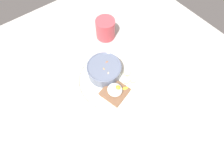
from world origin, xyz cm
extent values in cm
cube|color=beige|center=(0.00, 0.00, 1.00)|extent=(120.00, 120.00, 2.00)
cylinder|color=silver|center=(0.00, 0.00, 2.50)|extent=(28.71, 28.71, 1.00)
torus|color=silver|center=(0.00, 0.00, 3.30)|extent=(28.51, 28.51, 0.60)
cylinder|color=slate|center=(4.19, 0.80, 5.75)|extent=(13.95, 13.95, 5.50)
torus|color=slate|center=(4.19, 0.80, 8.50)|extent=(14.15, 14.15, 0.60)
cylinder|color=white|center=(4.19, 0.80, 5.62)|extent=(12.55, 12.55, 4.84)
ellipsoid|color=white|center=(4.19, 0.80, 7.84)|extent=(11.93, 11.93, 1.20)
ellipsoid|color=#D3BA8A|center=(2.80, 2.34, 8.08)|extent=(0.92, 1.25, 0.49)
ellipsoid|color=beige|center=(7.63, 2.50, 8.08)|extent=(1.14, 0.75, 0.48)
ellipsoid|color=#C7B795|center=(3.16, -0.13, 8.11)|extent=(1.51, 1.43, 0.55)
ellipsoid|color=#9A664B|center=(5.31, -1.40, 8.23)|extent=(1.18, 1.82, 0.77)
ellipsoid|color=tan|center=(3.38, 1.50, 8.21)|extent=(1.93, 1.45, 0.74)
ellipsoid|color=#D5B18E|center=(0.79, 1.23, 8.21)|extent=(2.01, 1.97, 0.74)
cube|color=brown|center=(-5.61, 2.89, 4.49)|extent=(11.43, 11.43, 0.30)
cube|color=#A67350|center=(-5.61, 2.89, 3.80)|extent=(11.21, 11.21, 1.59)
ellipsoid|color=white|center=(-5.61, 2.89, 6.06)|extent=(6.03, 5.84, 2.94)
sphere|color=yellow|center=(-6.02, 1.79, 6.81)|extent=(2.27, 2.27, 2.27)
ellipsoid|color=yellow|center=(-7.10, -1.09, 4.79)|extent=(1.99, 2.73, 0.36)
cylinder|color=beige|center=(-5.74, -6.77, 3.52)|extent=(3.96, 3.96, 1.04)
cylinder|color=#BCB387|center=(-5.74, -6.77, 4.03)|extent=(0.71, 0.71, 0.12)
cylinder|color=beige|center=(-1.72, -6.71, 3.72)|extent=(4.16, 4.15, 1.50)
cylinder|color=#B1B28B|center=(-1.72, -6.71, 4.41)|extent=(0.75, 0.74, 0.14)
cylinder|color=#F5DFBC|center=(-7.28, -3.45, 3.54)|extent=(3.86, 3.81, 1.31)
cylinder|color=#BFAE93|center=(-7.28, -3.45, 3.97)|extent=(0.69, 0.68, 0.20)
cylinder|color=#F8EBC6|center=(-4.31, -4.14, 3.57)|extent=(4.05, 4.05, 1.15)
cylinder|color=#C2B89A|center=(-4.31, -4.14, 4.13)|extent=(0.73, 0.73, 0.12)
cylinder|color=#D64851|center=(21.69, -12.65, 6.82)|extent=(9.09, 9.09, 9.64)
cylinder|color=#30281A|center=(21.69, -12.65, 10.48)|extent=(7.72, 7.72, 0.40)
camera|label=1|loc=(-27.53, 20.97, 67.42)|focal=28.00mm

